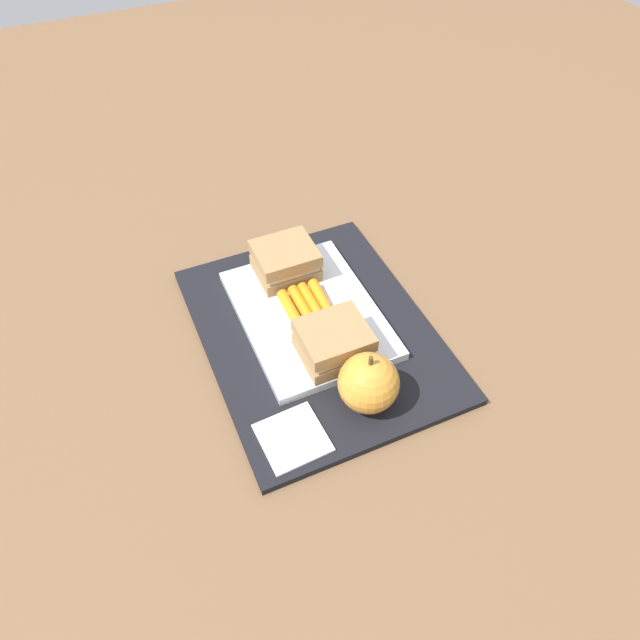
# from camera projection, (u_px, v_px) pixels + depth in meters

# --- Properties ---
(ground_plane) EXTENTS (2.40, 2.40, 0.00)m
(ground_plane) POSITION_uv_depth(u_px,v_px,m) (316.00, 335.00, 0.76)
(ground_plane) COLOR brown
(lunchbag_mat) EXTENTS (0.36, 0.28, 0.01)m
(lunchbag_mat) POSITION_uv_depth(u_px,v_px,m) (316.00, 333.00, 0.76)
(lunchbag_mat) COLOR black
(lunchbag_mat) RESTS_ON ground_plane
(food_tray) EXTENTS (0.23, 0.17, 0.01)m
(food_tray) POSITION_uv_depth(u_px,v_px,m) (308.00, 314.00, 0.76)
(food_tray) COLOR white
(food_tray) RESTS_ON lunchbag_mat
(sandwich_half_left) EXTENTS (0.07, 0.08, 0.04)m
(sandwich_half_left) POSITION_uv_depth(u_px,v_px,m) (285.00, 261.00, 0.79)
(sandwich_half_left) COLOR #9E7A4C
(sandwich_half_left) RESTS_ON food_tray
(sandwich_half_right) EXTENTS (0.07, 0.08, 0.04)m
(sandwich_half_right) POSITION_uv_depth(u_px,v_px,m) (334.00, 342.00, 0.69)
(sandwich_half_right) COLOR #9E7A4C
(sandwich_half_right) RESTS_ON food_tray
(carrot_sticks_bundle) EXTENTS (0.08, 0.06, 0.02)m
(carrot_sticks_bundle) POSITION_uv_depth(u_px,v_px,m) (308.00, 307.00, 0.75)
(carrot_sticks_bundle) COLOR orange
(carrot_sticks_bundle) RESTS_ON food_tray
(apple) EXTENTS (0.07, 0.07, 0.08)m
(apple) POSITION_uv_depth(u_px,v_px,m) (369.00, 383.00, 0.65)
(apple) COLOR gold
(apple) RESTS_ON lunchbag_mat
(paper_napkin) EXTENTS (0.07, 0.07, 0.00)m
(paper_napkin) POSITION_uv_depth(u_px,v_px,m) (293.00, 438.00, 0.64)
(paper_napkin) COLOR white
(paper_napkin) RESTS_ON lunchbag_mat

